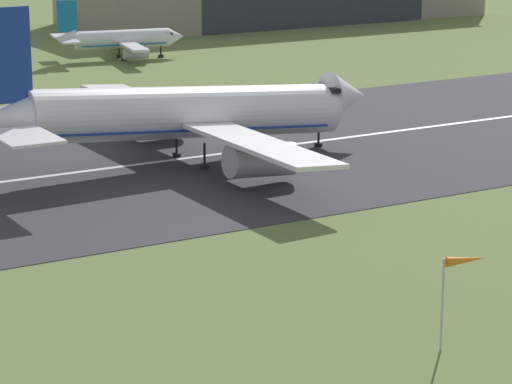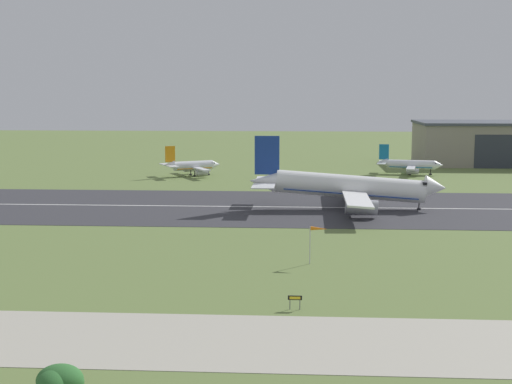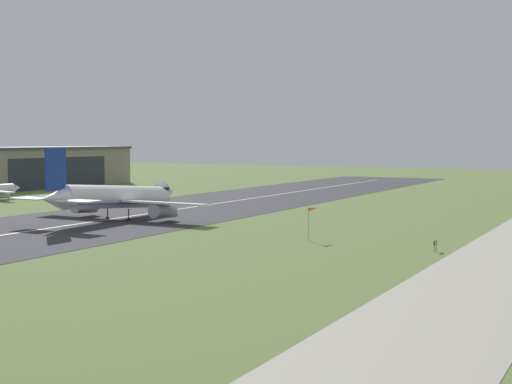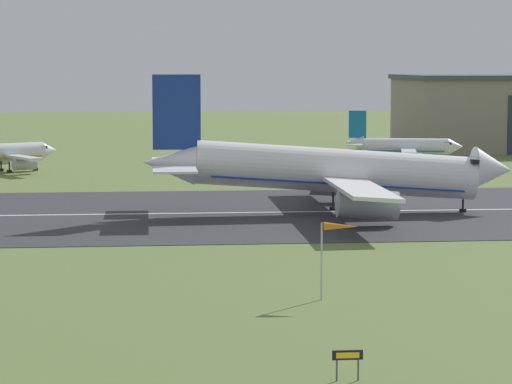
% 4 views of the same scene
% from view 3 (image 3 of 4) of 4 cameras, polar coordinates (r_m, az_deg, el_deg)
% --- Properties ---
extents(ground_plane, '(689.85, 689.85, 0.00)m').
position_cam_3_polar(ground_plane, '(110.10, 0.87, -4.88)').
color(ground_plane, olive).
extents(runway_strip, '(449.85, 48.65, 0.06)m').
position_cam_3_polar(runway_strip, '(141.52, -18.04, -3.06)').
color(runway_strip, '#333338').
rests_on(runway_strip, ground_plane).
extents(runway_centreline, '(404.86, 0.70, 0.01)m').
position_cam_3_polar(runway_centreline, '(141.52, -18.04, -3.05)').
color(runway_centreline, silver).
rests_on(runway_centreline, runway_strip).
extents(taxiway_road, '(337.39, 16.83, 0.05)m').
position_cam_3_polar(taxiway_road, '(99.25, 18.45, -6.08)').
color(taxiway_road, '#A8A393').
rests_on(taxiway_road, ground_plane).
extents(hangar_building, '(81.09, 30.31, 14.89)m').
position_cam_3_polar(hangar_building, '(277.28, -17.58, 1.92)').
color(hangar_building, gray).
rests_on(hangar_building, ground_plane).
extents(airplane_landing, '(42.86, 45.41, 15.93)m').
position_cam_3_polar(airplane_landing, '(157.48, -11.13, -0.46)').
color(airplane_landing, white).
rests_on(airplane_landing, ground_plane).
extents(windsock_pole, '(2.73, 1.11, 5.73)m').
position_cam_3_polar(windsock_pole, '(124.16, 4.56, -1.47)').
color(windsock_pole, '#B7B7BC').
rests_on(windsock_pole, ground_plane).
extents(runway_sign, '(1.68, 0.14, 1.70)m').
position_cam_3_polar(runway_sign, '(114.23, 14.15, -4.03)').
color(runway_sign, '#4C4C51').
rests_on(runway_sign, ground_plane).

